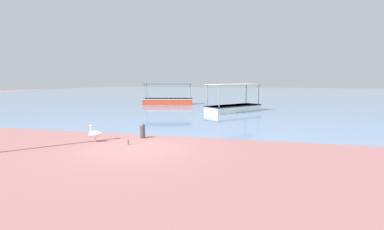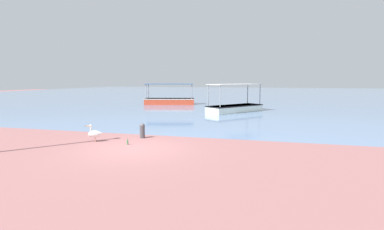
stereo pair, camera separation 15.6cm
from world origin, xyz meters
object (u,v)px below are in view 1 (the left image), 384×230
Objects in this scene: pelican at (95,134)px; mooring_bollard at (143,130)px; fishing_boat_far_left at (168,100)px; fishing_boat_far_right at (234,106)px; glass_bottle at (128,142)px.

pelican is 2.23m from mooring_bollard.
fishing_boat_far_left is 19.57m from mooring_bollard.
fishing_boat_far_right reaches higher than pelican.
fishing_boat_far_right is 14.73m from glass_bottle.
fishing_boat_far_left is 7.34× the size of pelican.
mooring_bollard is 1.58m from glass_bottle.
pelican reaches higher than mooring_bollard.
mooring_bollard is at bearing 89.92° from glass_bottle.
fishing_boat_far_right is at bearing 77.18° from mooring_bollard.
fishing_boat_far_right is 13.21m from mooring_bollard.
fishing_boat_far_right is at bearing 78.51° from glass_bottle.
fishing_boat_far_left is 10.09m from fishing_boat_far_right.
fishing_boat_far_left is 21.07m from glass_bottle.
fishing_boat_far_left is at bearing 143.62° from fishing_boat_far_right.
fishing_boat_far_right is (8.13, -5.99, -0.02)m from fishing_boat_far_left.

